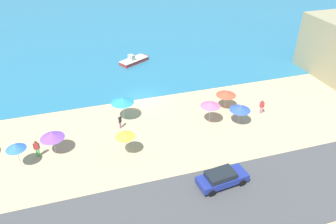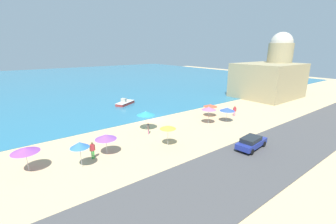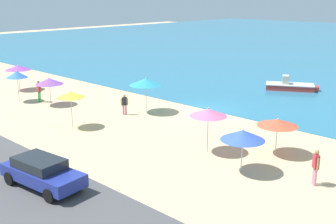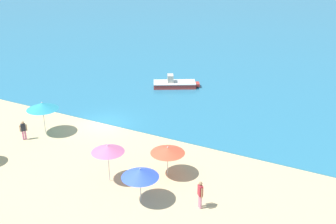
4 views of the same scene
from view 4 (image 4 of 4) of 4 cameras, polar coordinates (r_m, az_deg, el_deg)
The scene contains 9 objects.
ground_plane at distance 35.90m, azimuth -8.58°, elevation -1.59°, with size 160.00×160.00×0.00m, color #D4B482.
sea at distance 84.78m, azimuth 14.07°, elevation 12.28°, with size 150.00×110.00×0.05m, color teal.
beach_umbrella_0 at distance 27.33m, azimuth -0.05°, elevation -5.20°, with size 2.27×2.27×2.12m.
beach_umbrella_4 at distance 24.73m, azimuth -3.80°, elevation -8.26°, with size 2.23×2.23×2.29m.
beach_umbrella_5 at distance 26.72m, azimuth -8.16°, elevation -4.96°, with size 2.12×2.12×2.64m.
beach_umbrella_7 at distance 34.31m, azimuth -16.66°, elevation 0.78°, with size 2.49×2.49×2.70m.
bather_1 at distance 34.32m, azimuth -18.99°, elevation -2.23°, with size 0.40×0.46×1.58m.
bather_2 at distance 24.75m, azimuth 4.39°, elevation -10.92°, with size 0.43×0.43×1.76m.
skiff_nearshore at distance 43.84m, azimuth 0.91°, elevation 3.84°, with size 4.80×3.65×1.34m.
Camera 4 is at (19.71, -26.13, 14.76)m, focal length 45.00 mm.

